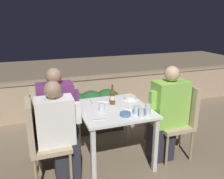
{
  "coord_description": "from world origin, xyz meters",
  "views": [
    {
      "loc": [
        -0.93,
        -2.59,
        1.83
      ],
      "look_at": [
        0.0,
        0.07,
        0.95
      ],
      "focal_mm": 38.0,
      "sensor_mm": 36.0,
      "label": 1
    }
  ],
  "objects_px": {
    "person_white_polo": "(59,132)",
    "chair_right_near": "(180,115)",
    "chair_left_near": "(40,136)",
    "beer_bottle": "(112,97)",
    "chair_right_far": "(170,105)",
    "chair_left_far": "(42,122)",
    "person_purple_stripe": "(60,117)",
    "person_green_blouse": "(167,114)"
  },
  "relations": [
    {
      "from": "person_white_polo",
      "to": "chair_right_near",
      "type": "relative_size",
      "value": 1.2
    },
    {
      "from": "chair_left_near",
      "to": "beer_bottle",
      "type": "relative_size",
      "value": 3.8
    },
    {
      "from": "chair_left_near",
      "to": "chair_right_near",
      "type": "bearing_deg",
      "value": -0.55
    },
    {
      "from": "chair_right_far",
      "to": "beer_bottle",
      "type": "xyz_separation_m",
      "value": [
        -0.91,
        -0.04,
        0.24
      ]
    },
    {
      "from": "chair_left_near",
      "to": "beer_bottle",
      "type": "distance_m",
      "value": 1.01
    },
    {
      "from": "chair_right_near",
      "to": "beer_bottle",
      "type": "height_order",
      "value": "same"
    },
    {
      "from": "person_white_polo",
      "to": "chair_right_near",
      "type": "distance_m",
      "value": 1.56
    },
    {
      "from": "person_white_polo",
      "to": "chair_right_near",
      "type": "xyz_separation_m",
      "value": [
        1.56,
        -0.02,
        -0.01
      ]
    },
    {
      "from": "chair_left_far",
      "to": "beer_bottle",
      "type": "xyz_separation_m",
      "value": [
        0.89,
        -0.04,
        0.24
      ]
    },
    {
      "from": "chair_right_near",
      "to": "chair_right_far",
      "type": "bearing_deg",
      "value": 78.38
    },
    {
      "from": "chair_left_near",
      "to": "person_purple_stripe",
      "type": "height_order",
      "value": "person_purple_stripe"
    },
    {
      "from": "chair_left_far",
      "to": "person_white_polo",
      "type": "bearing_deg",
      "value": -64.92
    },
    {
      "from": "person_purple_stripe",
      "to": "chair_right_far",
      "type": "bearing_deg",
      "value": -0.03
    },
    {
      "from": "person_purple_stripe",
      "to": "person_green_blouse",
      "type": "relative_size",
      "value": 1.0
    },
    {
      "from": "chair_left_near",
      "to": "person_white_polo",
      "type": "bearing_deg",
      "value": 0.0
    },
    {
      "from": "person_green_blouse",
      "to": "beer_bottle",
      "type": "relative_size",
      "value": 4.78
    },
    {
      "from": "chair_left_near",
      "to": "chair_right_far",
      "type": "height_order",
      "value": "same"
    },
    {
      "from": "chair_left_near",
      "to": "chair_right_near",
      "type": "xyz_separation_m",
      "value": [
        1.77,
        -0.02,
        0.0
      ]
    },
    {
      "from": "chair_left_far",
      "to": "person_green_blouse",
      "type": "height_order",
      "value": "person_green_blouse"
    },
    {
      "from": "person_green_blouse",
      "to": "chair_right_far",
      "type": "height_order",
      "value": "person_green_blouse"
    },
    {
      "from": "person_white_polo",
      "to": "person_purple_stripe",
      "type": "height_order",
      "value": "person_purple_stripe"
    },
    {
      "from": "person_white_polo",
      "to": "chair_left_far",
      "type": "height_order",
      "value": "person_white_polo"
    },
    {
      "from": "person_purple_stripe",
      "to": "chair_right_near",
      "type": "height_order",
      "value": "person_purple_stripe"
    },
    {
      "from": "chair_right_far",
      "to": "person_white_polo",
      "type": "bearing_deg",
      "value": -168.21
    },
    {
      "from": "beer_bottle",
      "to": "chair_left_far",
      "type": "bearing_deg",
      "value": 177.12
    },
    {
      "from": "chair_left_far",
      "to": "chair_right_far",
      "type": "bearing_deg",
      "value": -0.03
    },
    {
      "from": "chair_right_near",
      "to": "chair_right_far",
      "type": "xyz_separation_m",
      "value": [
        0.07,
        0.36,
        0.0
      ]
    },
    {
      "from": "chair_left_far",
      "to": "person_purple_stripe",
      "type": "xyz_separation_m",
      "value": [
        0.21,
        0.0,
        0.04
      ]
    },
    {
      "from": "person_white_polo",
      "to": "person_green_blouse",
      "type": "relative_size",
      "value": 0.95
    },
    {
      "from": "person_green_blouse",
      "to": "person_purple_stripe",
      "type": "bearing_deg",
      "value": 164.62
    },
    {
      "from": "chair_right_near",
      "to": "chair_right_far",
      "type": "relative_size",
      "value": 1.0
    },
    {
      "from": "person_purple_stripe",
      "to": "beer_bottle",
      "type": "height_order",
      "value": "person_purple_stripe"
    },
    {
      "from": "chair_right_near",
      "to": "beer_bottle",
      "type": "distance_m",
      "value": 0.92
    },
    {
      "from": "chair_left_near",
      "to": "person_green_blouse",
      "type": "xyz_separation_m",
      "value": [
        1.57,
        -0.02,
        0.04
      ]
    },
    {
      "from": "chair_left_near",
      "to": "person_green_blouse",
      "type": "bearing_deg",
      "value": -0.63
    },
    {
      "from": "chair_right_near",
      "to": "person_green_blouse",
      "type": "distance_m",
      "value": 0.21
    },
    {
      "from": "chair_right_far",
      "to": "beer_bottle",
      "type": "relative_size",
      "value": 3.8
    },
    {
      "from": "chair_left_far",
      "to": "chair_right_near",
      "type": "xyz_separation_m",
      "value": [
        1.72,
        -0.36,
        0.0
      ]
    },
    {
      "from": "beer_bottle",
      "to": "chair_right_far",
      "type": "bearing_deg",
      "value": 2.76
    },
    {
      "from": "person_purple_stripe",
      "to": "chair_right_far",
      "type": "distance_m",
      "value": 1.59
    },
    {
      "from": "chair_left_far",
      "to": "person_purple_stripe",
      "type": "bearing_deg",
      "value": 0.0
    },
    {
      "from": "chair_left_far",
      "to": "beer_bottle",
      "type": "bearing_deg",
      "value": -2.88
    }
  ]
}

